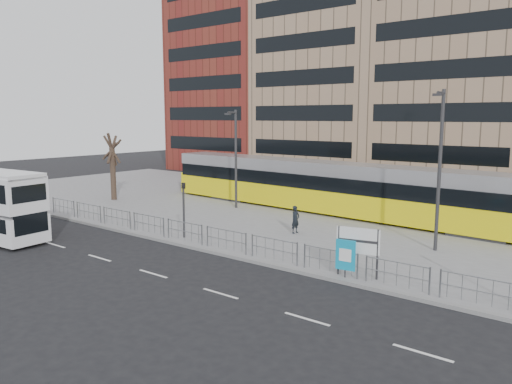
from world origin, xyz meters
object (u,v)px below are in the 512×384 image
Objects in this scene: pedestrian at (295,220)px; bare_tree at (111,132)px; station_sign at (358,243)px; lamp_post_east at (439,164)px; tram at (338,188)px; ad_panel at (345,255)px; traffic_light_west at (184,203)px; lamp_post_west at (235,155)px.

pedestrian is 18.83m from bare_tree.
lamp_post_east reaches higher than station_sign.
lamp_post_east reaches higher than tram.
ad_panel is 8.20m from pedestrian.
ad_panel is 25.52m from bare_tree.
lamp_post_east reaches higher than ad_panel.
station_sign reaches higher than ad_panel.
traffic_light_west is (-4.31, -4.73, 1.17)m from pedestrian.
lamp_post_east is at bearing 66.77° from station_sign.
traffic_light_west is at bearing -153.61° from lamp_post_east.
ad_panel is 0.23× the size of lamp_post_west.
traffic_light_west is 15.33m from bare_tree.
traffic_light_west is at bearing 170.02° from ad_panel.
station_sign is 1.30× the size of ad_panel.
station_sign is 8.24m from pedestrian.
station_sign is at bearing 12.45° from traffic_light_west.
lamp_post_west is 10.86m from bare_tree.
lamp_post_west is at bearing 71.33° from pedestrian.
tram is 11.91m from traffic_light_west.
bare_tree is (-17.23, -6.04, 3.73)m from tram.
tram is 14.36× the size of station_sign.
station_sign is 1.32× the size of pedestrian.
lamp_post_east is at bearing 40.38° from traffic_light_west.
station_sign is at bearing -119.88° from pedestrian.
ad_panel is (-0.35, -0.40, -0.51)m from station_sign.
pedestrian is 6.50m from traffic_light_west.
tram is 7.82m from lamp_post_west.
ad_panel is at bearing -14.04° from bare_tree.
traffic_light_west is at bearing -67.10° from lamp_post_west.
pedestrian is 0.52× the size of traffic_light_west.
bare_tree is (-25.88, -0.54, 1.13)m from lamp_post_east.
bare_tree reaches higher than ad_panel.
lamp_post_east is 1.08× the size of bare_tree.
lamp_post_east is (11.97, 5.94, 2.41)m from traffic_light_west.
bare_tree reaches higher than tram.
lamp_post_east is at bearing -10.03° from lamp_post_west.
lamp_post_east is (1.52, 6.63, 3.44)m from ad_panel.
pedestrian is at bearing -26.48° from lamp_post_west.
pedestrian is 0.22× the size of lamp_post_west.
traffic_light_west is 0.39× the size of lamp_post_east.
lamp_post_west is (-3.68, 8.71, 1.99)m from traffic_light_west.
station_sign is at bearing 42.48° from ad_panel.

